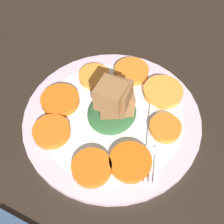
# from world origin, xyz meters

# --- Properties ---
(table_slab) EXTENTS (1.20, 1.20, 0.02)m
(table_slab) POSITION_xyz_m (0.00, 0.00, 0.01)
(table_slab) COLOR black
(table_slab) RESTS_ON ground
(plate) EXTENTS (0.31, 0.31, 0.01)m
(plate) POSITION_xyz_m (0.00, 0.00, 0.03)
(plate) COLOR silver
(plate) RESTS_ON table_slab
(carrot_slice_0) EXTENTS (0.06, 0.06, 0.01)m
(carrot_slice_0) POSITION_xyz_m (-0.10, -0.02, 0.04)
(carrot_slice_0) COLOR #D66114
(carrot_slice_0) RESTS_ON plate
(carrot_slice_1) EXTENTS (0.07, 0.07, 0.01)m
(carrot_slice_1) POSITION_xyz_m (-0.07, -0.06, 0.04)
(carrot_slice_1) COLOR #D45F12
(carrot_slice_1) RESTS_ON plate
(carrot_slice_2) EXTENTS (0.05, 0.05, 0.01)m
(carrot_slice_2) POSITION_xyz_m (0.01, -0.09, 0.04)
(carrot_slice_2) COLOR orange
(carrot_slice_2) RESTS_ON plate
(carrot_slice_3) EXTENTS (0.07, 0.07, 0.01)m
(carrot_slice_3) POSITION_xyz_m (0.08, -0.06, 0.04)
(carrot_slice_3) COLOR orange
(carrot_slice_3) RESTS_ON plate
(carrot_slice_4) EXTENTS (0.07, 0.07, 0.01)m
(carrot_slice_4) POSITION_xyz_m (0.10, 0.01, 0.04)
(carrot_slice_4) COLOR orange
(carrot_slice_4) RESTS_ON plate
(carrot_slice_5) EXTENTS (0.06, 0.06, 0.01)m
(carrot_slice_5) POSITION_xyz_m (0.06, 0.07, 0.04)
(carrot_slice_5) COLOR orange
(carrot_slice_5) RESTS_ON plate
(carrot_slice_6) EXTENTS (0.07, 0.07, 0.01)m
(carrot_slice_6) POSITION_xyz_m (-0.01, 0.10, 0.04)
(carrot_slice_6) COLOR orange
(carrot_slice_6) RESTS_ON plate
(carrot_slice_7) EXTENTS (0.06, 0.06, 0.01)m
(carrot_slice_7) POSITION_xyz_m (-0.08, 0.07, 0.04)
(carrot_slice_7) COLOR orange
(carrot_slice_7) RESTS_ON plate
(center_pile) EXTENTS (0.09, 0.08, 0.10)m
(center_pile) POSITION_xyz_m (-0.00, -0.01, 0.07)
(center_pile) COLOR #2D6033
(center_pile) RESTS_ON plate
(fork) EXTENTS (0.17, 0.07, 0.00)m
(fork) POSITION_xyz_m (-0.01, -0.07, 0.03)
(fork) COLOR silver
(fork) RESTS_ON plate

